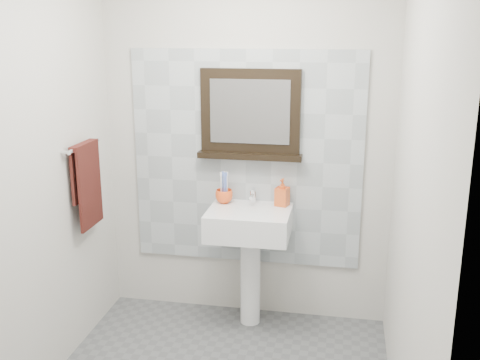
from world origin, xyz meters
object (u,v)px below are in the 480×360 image
pedestal_sink (249,235)px  toothbrush_cup (224,196)px  framed_mirror (250,116)px  hand_towel (87,178)px  soap_dispenser (282,192)px

pedestal_sink → toothbrush_cup: 0.32m
toothbrush_cup → framed_mirror: size_ratio=0.17×
toothbrush_cup → framed_mirror: framed_mirror is taller
framed_mirror → hand_towel: 1.15m
soap_dispenser → framed_mirror: size_ratio=0.26×
toothbrush_cup → soap_dispenser: 0.40m
framed_mirror → hand_towel: (-0.97, -0.49, -0.35)m
soap_dispenser → hand_towel: bearing=-145.7°
framed_mirror → pedestal_sink: bearing=-81.1°
pedestal_sink → hand_towel: (-1.00, -0.30, 0.43)m
hand_towel → framed_mirror: bearing=26.7°
soap_dispenser → framed_mirror: 0.56m
pedestal_sink → toothbrush_cup: (-0.20, 0.11, 0.23)m
toothbrush_cup → framed_mirror: (0.17, 0.08, 0.55)m
hand_towel → soap_dispenser: bearing=19.5°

